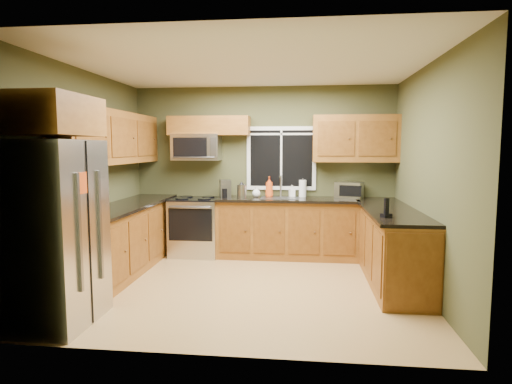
% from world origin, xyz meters
% --- Properties ---
extents(floor, '(4.20, 4.20, 0.00)m').
position_xyz_m(floor, '(0.00, 0.00, 0.00)').
color(floor, '#AE844C').
rests_on(floor, ground).
extents(ceiling, '(4.20, 4.20, 0.00)m').
position_xyz_m(ceiling, '(0.00, 0.00, 2.70)').
color(ceiling, white).
rests_on(ceiling, back_wall).
extents(back_wall, '(4.20, 0.00, 4.20)m').
position_xyz_m(back_wall, '(0.00, 1.80, 1.35)').
color(back_wall, '#424425').
rests_on(back_wall, ground).
extents(front_wall, '(4.20, 0.00, 4.20)m').
position_xyz_m(front_wall, '(0.00, -1.80, 1.35)').
color(front_wall, '#424425').
rests_on(front_wall, ground).
extents(left_wall, '(0.00, 3.60, 3.60)m').
position_xyz_m(left_wall, '(-2.10, 0.00, 1.35)').
color(left_wall, '#424425').
rests_on(left_wall, ground).
extents(right_wall, '(0.00, 3.60, 3.60)m').
position_xyz_m(right_wall, '(2.10, 0.00, 1.35)').
color(right_wall, '#424425').
rests_on(right_wall, ground).
extents(window, '(1.12, 0.03, 1.02)m').
position_xyz_m(window, '(0.30, 1.78, 1.55)').
color(window, white).
rests_on(window, back_wall).
extents(base_cabinets_left, '(0.60, 2.65, 0.90)m').
position_xyz_m(base_cabinets_left, '(-1.80, 0.48, 0.45)').
color(base_cabinets_left, brown).
rests_on(base_cabinets_left, ground).
extents(countertop_left, '(0.65, 2.65, 0.04)m').
position_xyz_m(countertop_left, '(-1.78, 0.48, 0.92)').
color(countertop_left, black).
rests_on(countertop_left, base_cabinets_left).
extents(base_cabinets_back, '(2.17, 0.60, 0.90)m').
position_xyz_m(base_cabinets_back, '(0.42, 1.50, 0.45)').
color(base_cabinets_back, brown).
rests_on(base_cabinets_back, ground).
extents(countertop_back, '(2.17, 0.65, 0.04)m').
position_xyz_m(countertop_back, '(0.42, 1.48, 0.92)').
color(countertop_back, black).
rests_on(countertop_back, base_cabinets_back).
extents(base_cabinets_peninsula, '(0.60, 2.52, 0.90)m').
position_xyz_m(base_cabinets_peninsula, '(1.80, 0.54, 0.45)').
color(base_cabinets_peninsula, brown).
rests_on(base_cabinets_peninsula, ground).
extents(countertop_peninsula, '(0.65, 2.50, 0.04)m').
position_xyz_m(countertop_peninsula, '(1.78, 0.55, 0.92)').
color(countertop_peninsula, black).
rests_on(countertop_peninsula, base_cabinets_peninsula).
extents(upper_cabinets_left, '(0.33, 2.65, 0.72)m').
position_xyz_m(upper_cabinets_left, '(-1.94, 0.48, 1.86)').
color(upper_cabinets_left, brown).
rests_on(upper_cabinets_left, left_wall).
extents(upper_cabinets_back_left, '(1.30, 0.33, 0.30)m').
position_xyz_m(upper_cabinets_back_left, '(-0.85, 1.64, 2.07)').
color(upper_cabinets_back_left, brown).
rests_on(upper_cabinets_back_left, back_wall).
extents(upper_cabinets_back_right, '(1.30, 0.33, 0.72)m').
position_xyz_m(upper_cabinets_back_right, '(1.45, 1.64, 1.86)').
color(upper_cabinets_back_right, brown).
rests_on(upper_cabinets_back_right, back_wall).
extents(upper_cabinet_over_fridge, '(0.72, 0.90, 0.38)m').
position_xyz_m(upper_cabinet_over_fridge, '(-1.74, -1.30, 2.03)').
color(upper_cabinet_over_fridge, brown).
rests_on(upper_cabinet_over_fridge, left_wall).
extents(refrigerator, '(0.74, 0.90, 1.80)m').
position_xyz_m(refrigerator, '(-1.74, -1.30, 0.90)').
color(refrigerator, '#B7B7BC').
rests_on(refrigerator, ground).
extents(range, '(0.76, 0.69, 0.94)m').
position_xyz_m(range, '(-1.05, 1.47, 0.47)').
color(range, '#B7B7BC').
rests_on(range, ground).
extents(microwave, '(0.76, 0.41, 0.42)m').
position_xyz_m(microwave, '(-1.05, 1.61, 1.73)').
color(microwave, '#B7B7BC').
rests_on(microwave, back_wall).
extents(sink, '(0.60, 0.42, 0.36)m').
position_xyz_m(sink, '(0.30, 1.49, 0.95)').
color(sink, slate).
rests_on(sink, countertop_back).
extents(toaster_oven, '(0.48, 0.42, 0.25)m').
position_xyz_m(toaster_oven, '(1.37, 1.62, 1.06)').
color(toaster_oven, '#B7B7BC').
rests_on(toaster_oven, countertop_back).
extents(coffee_maker, '(0.22, 0.26, 0.28)m').
position_xyz_m(coffee_maker, '(-0.57, 1.49, 1.07)').
color(coffee_maker, slate).
rests_on(coffee_maker, countertop_back).
extents(kettle, '(0.18, 0.18, 0.26)m').
position_xyz_m(kettle, '(-0.30, 1.42, 1.06)').
color(kettle, '#B7B7BC').
rests_on(kettle, countertop_back).
extents(paper_towel_roll, '(0.14, 0.14, 0.30)m').
position_xyz_m(paper_towel_roll, '(0.65, 1.68, 1.07)').
color(paper_towel_roll, white).
rests_on(paper_towel_roll, countertop_back).
extents(soap_bottle_a, '(0.13, 0.13, 0.33)m').
position_xyz_m(soap_bottle_a, '(0.12, 1.62, 1.10)').
color(soap_bottle_a, '#DB4A14').
rests_on(soap_bottle_a, countertop_back).
extents(soap_bottle_b, '(0.11, 0.11, 0.19)m').
position_xyz_m(soap_bottle_b, '(0.48, 1.70, 1.03)').
color(soap_bottle_b, white).
rests_on(soap_bottle_b, countertop_back).
extents(soap_bottle_c, '(0.15, 0.15, 0.17)m').
position_xyz_m(soap_bottle_c, '(-0.08, 1.59, 1.02)').
color(soap_bottle_c, white).
rests_on(soap_bottle_c, countertop_back).
extents(cordless_phone, '(0.13, 0.13, 0.22)m').
position_xyz_m(cordless_phone, '(1.60, -0.23, 1.01)').
color(cordless_phone, black).
rests_on(cordless_phone, countertop_peninsula).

